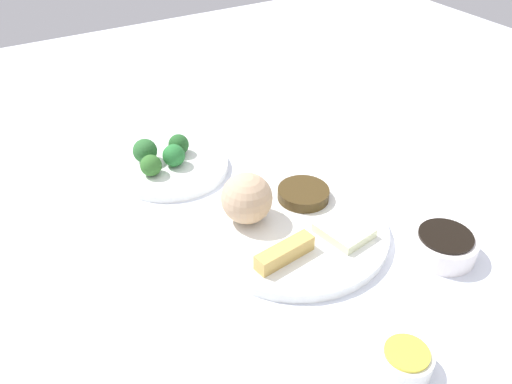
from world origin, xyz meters
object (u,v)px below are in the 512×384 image
main_plate (294,230)px  broccoli_plate (172,166)px  sauce_ramekin_hot_mustard (405,361)px  soy_sauce_bowl (443,246)px

main_plate → broccoli_plate: bearing=-71.0°
broccoli_plate → sauce_ramekin_hot_mustard: 0.55m
broccoli_plate → main_plate: bearing=109.0°
broccoli_plate → sauce_ramekin_hot_mustard: sauce_ramekin_hot_mustard is taller
broccoli_plate → sauce_ramekin_hot_mustard: size_ratio=3.21×
main_plate → soy_sauce_bowl: (-0.17, 0.15, 0.01)m
main_plate → sauce_ramekin_hot_mustard: sauce_ramekin_hot_mustard is taller
soy_sauce_bowl → sauce_ramekin_hot_mustard: 0.23m
main_plate → broccoli_plate: (0.09, -0.27, -0.00)m
soy_sauce_bowl → sauce_ramekin_hot_mustard: bearing=32.4°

